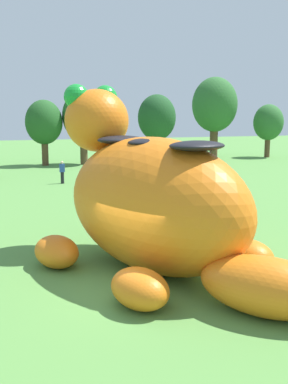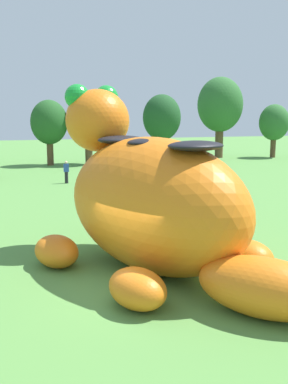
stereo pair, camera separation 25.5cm
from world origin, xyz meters
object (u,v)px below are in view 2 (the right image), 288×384
(giant_inflatable_creature, at_px, (153,202))
(spectator_mid_field, at_px, (174,168))
(spectator_wandering, at_px, (66,172))
(spectator_by_cars, at_px, (152,208))

(giant_inflatable_creature, height_order, spectator_mid_field, giant_inflatable_creature)
(spectator_wandering, bearing_deg, spectator_by_cars, -81.45)
(spectator_mid_field, bearing_deg, spectator_wandering, 179.79)
(spectator_mid_field, relative_size, spectator_wandering, 1.00)
(spectator_mid_field, xyz_separation_m, spectator_by_cars, (-6.56, -14.35, 0.00))
(spectator_mid_field, distance_m, spectator_by_cars, 15.78)
(spectator_by_cars, xyz_separation_m, spectator_wandering, (-2.16, 14.38, 0.00))
(giant_inflatable_creature, height_order, spectator_wandering, giant_inflatable_creature)
(giant_inflatable_creature, xyz_separation_m, spectator_wandering, (-0.38, 20.05, -1.47))
(giant_inflatable_creature, bearing_deg, spectator_mid_field, 67.36)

